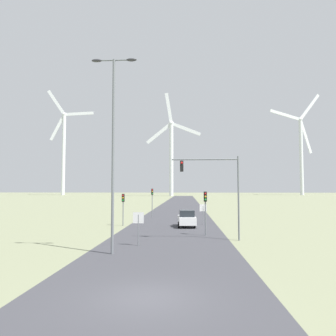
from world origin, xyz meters
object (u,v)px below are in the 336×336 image
traffic_light_post_mid_left (152,196)px  traffic_light_mast_overhead (216,180)px  traffic_light_post_near_left (123,202)px  traffic_light_post_near_right (205,203)px  stop_sign_near (138,222)px  wind_turbine_center (301,148)px  wind_turbine_far_left (64,146)px  wind_turbine_left (171,151)px  car_approaching (187,218)px  streetlamp (113,134)px  stop_sign_far (203,210)px

traffic_light_post_mid_left → traffic_light_mast_overhead: 22.12m
traffic_light_post_near_left → traffic_light_post_near_right: bearing=-38.7°
traffic_light_post_mid_left → traffic_light_mast_overhead: traffic_light_mast_overhead is taller
stop_sign_near → traffic_light_post_mid_left: 23.71m
stop_sign_near → traffic_light_mast_overhead: size_ratio=0.36×
wind_turbine_center → wind_turbine_far_left: bearing=-177.7°
stop_sign_near → wind_turbine_left: wind_turbine_left is taller
car_approaching → wind_turbine_far_left: wind_turbine_far_left is taller
traffic_light_post_near_left → wind_turbine_left: 143.07m
traffic_light_post_near_right → car_approaching: (-1.66, 6.60, -1.95)m
streetlamp → car_approaching: size_ratio=3.04×
stop_sign_near → stop_sign_far: (5.47, 14.29, -0.07)m
stop_sign_near → wind_turbine_left: 155.60m
traffic_light_post_mid_left → wind_turbine_center: 177.85m
wind_turbine_left → traffic_light_post_mid_left: bearing=-88.6°
traffic_light_post_near_right → traffic_light_mast_overhead: 3.35m
stop_sign_near → traffic_light_post_near_left: size_ratio=0.68×
traffic_light_post_near_left → wind_turbine_center: wind_turbine_center is taller
wind_turbine_center → traffic_light_post_mid_left: bearing=-115.7°
wind_turbine_center → streetlamp: bearing=-112.3°
car_approaching → wind_turbine_left: 144.00m
stop_sign_far → stop_sign_near: bearing=-111.0°
traffic_light_mast_overhead → car_approaching: traffic_light_mast_overhead is taller
traffic_light_post_near_right → car_approaching: traffic_light_post_near_right is taller
traffic_light_post_near_left → wind_turbine_far_left: size_ratio=0.05×
wind_turbine_left → car_approaching: bearing=-86.7°
streetlamp → traffic_light_mast_overhead: bearing=39.7°
streetlamp → wind_turbine_far_left: 194.61m
stop_sign_far → traffic_light_post_near_left: bearing=-168.6°
traffic_light_post_near_left → traffic_light_post_near_right: 11.26m
traffic_light_mast_overhead → traffic_light_post_near_right: bearing=105.6°
stop_sign_far → traffic_light_post_mid_left: (-6.92, 9.34, 1.40)m
traffic_light_post_near_left → traffic_light_post_near_right: size_ratio=0.92×
stop_sign_far → wind_turbine_far_left: size_ratio=0.04×
streetlamp → wind_turbine_far_left: bearing=111.9°
stop_sign_near → traffic_light_post_near_right: traffic_light_post_near_right is taller
wind_turbine_far_left → wind_turbine_center: bearing=2.3°
streetlamp → wind_turbine_center: bearing=67.7°
streetlamp → traffic_light_post_mid_left: 27.12m
stop_sign_near → car_approaching: bearing=73.5°
wind_turbine_far_left → car_approaching: bearing=-64.9°
streetlamp → wind_turbine_left: 157.85m
streetlamp → stop_sign_near: (1.23, 3.08, -6.02)m
stop_sign_far → car_approaching: bearing=-130.3°
stop_sign_near → car_approaching: size_ratio=0.58×
car_approaching → wind_turbine_left: wind_turbine_left is taller
stop_sign_near → stop_sign_far: bearing=69.0°
traffic_light_mast_overhead → wind_turbine_far_left: size_ratio=0.10×
traffic_light_post_near_right → traffic_light_mast_overhead: (0.72, -2.56, 2.03)m
traffic_light_mast_overhead → wind_turbine_far_left: wind_turbine_far_left is taller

